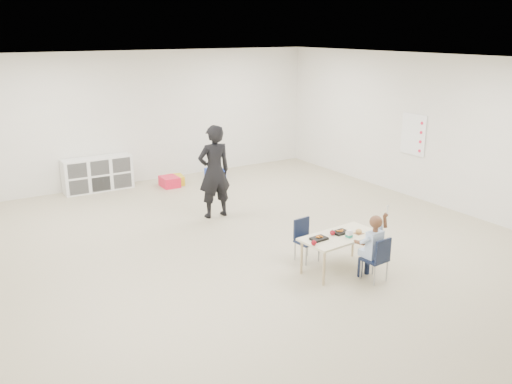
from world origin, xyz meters
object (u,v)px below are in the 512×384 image
child (375,246)px  cubby_shelf (98,174)px  table (339,252)px  chair_near (375,258)px  adult (214,172)px

child → cubby_shelf: size_ratio=0.69×
table → chair_near: bearing=-73.3°
child → cubby_shelf: child is taller
table → child: size_ratio=1.20×
chair_near → cubby_shelf: size_ratio=0.44×
child → cubby_shelf: (-1.89, 6.13, -0.14)m
adult → table: bearing=100.4°
chair_near → cubby_shelf: 6.42m
adult → cubby_shelf: bearing=-62.4°
cubby_shelf → child: bearing=-72.8°
child → adult: (-0.60, 3.40, 0.34)m
table → adult: adult is taller
chair_near → adult: bearing=95.3°
table → child: 0.57m
table → adult: 2.99m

